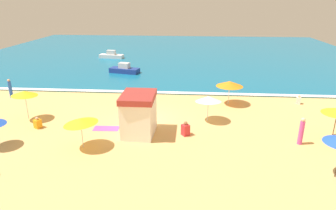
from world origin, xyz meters
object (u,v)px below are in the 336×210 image
(beach_umbrella_4, at_px, (80,121))
(small_boat_0, at_px, (124,69))
(beach_umbrella_1, at_px, (24,93))
(beachgoer_5, at_px, (299,100))
(beachgoer_1, at_px, (185,129))
(small_boat_1, at_px, (111,55))
(lifeguard_cabana, at_px, (139,114))
(beach_umbrella_5, at_px, (230,84))
(beach_umbrella_3, at_px, (208,99))
(beachgoer_2, at_px, (10,89))
(beachgoer_0, at_px, (38,123))
(beachgoer_3, at_px, (128,99))
(beachgoer_4, at_px, (301,131))

(beach_umbrella_4, xyz_separation_m, small_boat_0, (-1.51, 18.52, -1.25))
(beach_umbrella_1, xyz_separation_m, beachgoer_5, (21.34, 5.18, -1.71))
(beachgoer_1, bearing_deg, small_boat_1, 114.81)
(lifeguard_cabana, relative_size, beachgoer_5, 3.47)
(lifeguard_cabana, xyz_separation_m, small_boat_0, (-4.61, 16.34, -0.93))
(beachgoer_5, bearing_deg, beach_umbrella_5, -174.50)
(beach_umbrella_3, distance_m, beach_umbrella_5, 4.29)
(beachgoer_5, bearing_deg, beach_umbrella_4, -149.86)
(beachgoer_2, bearing_deg, beachgoer_0, -47.63)
(beach_umbrella_3, bearing_deg, lifeguard_cabana, -151.32)
(beach_umbrella_3, distance_m, beachgoer_0, 12.20)
(beach_umbrella_1, height_order, beachgoer_3, beach_umbrella_1)
(beachgoer_2, xyz_separation_m, beachgoer_5, (25.60, 0.33, -0.49))
(lifeguard_cabana, distance_m, beachgoer_4, 10.28)
(beachgoer_1, height_order, beachgoer_5, beachgoer_1)
(beach_umbrella_1, height_order, beach_umbrella_4, beach_umbrella_1)
(beach_umbrella_3, height_order, beachgoer_4, beach_umbrella_3)
(beach_umbrella_5, bearing_deg, small_boat_1, 128.86)
(lifeguard_cabana, distance_m, beach_umbrella_1, 8.90)
(lifeguard_cabana, height_order, small_boat_1, lifeguard_cabana)
(beachgoer_2, relative_size, small_boat_0, 0.47)
(beach_umbrella_1, xyz_separation_m, beachgoer_2, (-4.26, 4.85, -1.22))
(beach_umbrella_1, relative_size, beach_umbrella_3, 1.11)
(lifeguard_cabana, bearing_deg, beachgoer_3, 111.01)
(beachgoer_1, bearing_deg, beachgoer_2, 157.67)
(beachgoer_0, xyz_separation_m, beachgoer_2, (-5.71, 6.26, 0.50))
(beachgoer_0, xyz_separation_m, small_boat_1, (-1.28, 24.81, 0.14))
(beach_umbrella_1, height_order, beachgoer_2, beach_umbrella_1)
(beach_umbrella_4, distance_m, beachgoer_0, 5.07)
(beachgoer_2, relative_size, beachgoer_4, 0.98)
(beach_umbrella_4, bearing_deg, beach_umbrella_3, 31.37)
(beachgoer_5, relative_size, small_boat_1, 0.22)
(beach_umbrella_5, distance_m, beachgoer_1, 7.39)
(lifeguard_cabana, xyz_separation_m, beachgoer_1, (3.09, 0.03, -1.01))
(small_boat_0, bearing_deg, beachgoer_0, -99.42)
(beach_umbrella_4, distance_m, beachgoer_5, 18.25)
(beach_umbrella_5, bearing_deg, lifeguard_cabana, -136.05)
(beach_umbrella_1, xyz_separation_m, beach_umbrella_5, (15.32, 4.60, -0.24))
(beach_umbrella_1, relative_size, beachgoer_0, 3.04)
(small_boat_0, bearing_deg, beach_umbrella_3, -56.08)
(beachgoer_3, bearing_deg, beachgoer_4, -23.07)
(beachgoer_0, distance_m, beachgoer_3, 6.90)
(lifeguard_cabana, height_order, beach_umbrella_1, lifeguard_cabana)
(beach_umbrella_1, relative_size, beachgoer_4, 1.41)
(beachgoer_5, height_order, small_boat_1, small_boat_1)
(beach_umbrella_3, bearing_deg, beachgoer_0, -169.61)
(beachgoer_0, relative_size, beachgoer_1, 0.83)
(beach_umbrella_3, bearing_deg, beach_umbrella_4, -148.63)
(lifeguard_cabana, bearing_deg, small_boat_0, 105.74)
(beach_umbrella_5, height_order, beachgoer_5, beach_umbrella_5)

